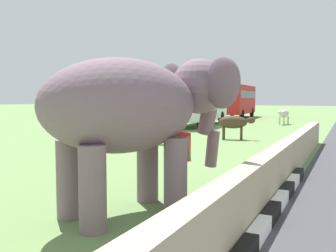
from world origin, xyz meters
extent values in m
cube|color=white|center=(2.80, 3.88, 0.12)|extent=(0.90, 0.20, 0.24)
cube|color=black|center=(3.70, 3.88, 0.12)|extent=(0.90, 0.20, 0.24)
cube|color=white|center=(4.60, 3.88, 0.12)|extent=(0.90, 0.20, 0.24)
cube|color=black|center=(5.50, 3.88, 0.12)|extent=(0.90, 0.20, 0.24)
cube|color=white|center=(6.40, 3.88, 0.12)|extent=(0.90, 0.20, 0.24)
cube|color=black|center=(7.30, 3.88, 0.12)|extent=(0.90, 0.20, 0.24)
cube|color=tan|center=(2.00, 4.18, 0.50)|extent=(28.00, 0.36, 1.00)
cylinder|color=slate|center=(3.84, 6.40, 0.70)|extent=(0.44, 0.44, 1.39)
cylinder|color=slate|center=(3.46, 5.59, 0.70)|extent=(0.44, 0.44, 1.39)
cylinder|color=slate|center=(2.29, 7.12, 0.70)|extent=(0.44, 0.44, 1.39)
cylinder|color=slate|center=(1.92, 6.30, 0.70)|extent=(0.44, 0.44, 1.39)
ellipsoid|color=slate|center=(2.88, 6.35, 1.99)|extent=(3.49, 2.75, 1.70)
sphere|color=slate|center=(4.57, 5.57, 2.37)|extent=(1.16, 1.16, 1.16)
ellipsoid|color=#D84C8C|center=(4.84, 5.45, 2.52)|extent=(0.60, 0.73, 0.44)
ellipsoid|color=slate|center=(4.77, 6.34, 2.42)|extent=(0.60, 0.92, 1.00)
ellipsoid|color=slate|center=(4.11, 4.92, 2.42)|extent=(0.60, 0.92, 1.00)
cylinder|color=slate|center=(4.84, 5.45, 1.82)|extent=(0.54, 0.65, 1.00)
cylinder|color=slate|center=(4.94, 5.40, 1.02)|extent=(0.39, 0.44, 0.83)
cone|color=beige|center=(4.90, 5.72, 1.92)|extent=(0.36, 0.57, 0.22)
cone|color=beige|center=(4.67, 5.22, 1.92)|extent=(0.36, 0.57, 0.22)
cylinder|color=navy|center=(4.40, 5.99, 0.41)|extent=(0.15, 0.15, 0.82)
cylinder|color=navy|center=(4.31, 5.81, 0.41)|extent=(0.15, 0.15, 0.82)
cube|color=red|center=(4.36, 5.90, 1.11)|extent=(0.40, 0.47, 0.58)
cylinder|color=#9E7251|center=(4.48, 6.13, 1.08)|extent=(0.13, 0.14, 0.52)
cylinder|color=#9E7251|center=(4.23, 5.67, 1.08)|extent=(0.15, 0.18, 0.53)
sphere|color=#9E7251|center=(4.36, 5.90, 1.54)|extent=(0.23, 0.23, 0.23)
cube|color=silver|center=(24.04, 13.40, 2.00)|extent=(9.53, 3.28, 3.00)
cube|color=#3F5160|center=(24.04, 13.40, 2.54)|extent=(8.78, 3.25, 0.76)
cylinder|color=black|center=(26.92, 14.80, 0.50)|extent=(1.02, 0.38, 1.00)
cylinder|color=black|center=(27.12, 12.51, 0.50)|extent=(1.02, 0.38, 1.00)
cylinder|color=black|center=(20.96, 14.29, 0.50)|extent=(1.02, 0.38, 1.00)
cylinder|color=black|center=(21.15, 12.00, 0.50)|extent=(1.02, 0.38, 1.00)
cube|color=#B21E1E|center=(36.45, 13.81, 2.00)|extent=(9.21, 3.10, 3.00)
cube|color=#3F5160|center=(36.45, 13.81, 2.54)|extent=(8.49, 3.09, 0.76)
cylinder|color=black|center=(39.27, 15.15, 0.50)|extent=(1.02, 0.37, 1.00)
cylinder|color=black|center=(39.42, 12.86, 0.50)|extent=(1.02, 0.37, 1.00)
cylinder|color=black|center=(33.48, 14.77, 0.50)|extent=(1.02, 0.37, 1.00)
cylinder|color=black|center=(33.64, 12.47, 0.50)|extent=(1.02, 0.37, 1.00)
cylinder|color=beige|center=(12.06, 10.54, 0.33)|extent=(0.12, 0.12, 0.65)
cylinder|color=beige|center=(12.29, 10.82, 0.33)|extent=(0.12, 0.12, 0.65)
cylinder|color=beige|center=(12.75, 9.96, 0.33)|extent=(0.12, 0.12, 0.65)
cylinder|color=beige|center=(12.98, 10.24, 0.33)|extent=(0.12, 0.12, 0.65)
ellipsoid|color=beige|center=(12.52, 10.39, 0.90)|extent=(1.53, 1.42, 0.66)
ellipsoid|color=beige|center=(11.81, 10.99, 1.00)|extent=(0.47, 0.46, 0.32)
cylinder|color=#473323|center=(15.92, 7.70, 0.33)|extent=(0.12, 0.12, 0.65)
cylinder|color=#473323|center=(15.57, 7.62, 0.33)|extent=(0.12, 0.12, 0.65)
cylinder|color=#473323|center=(15.71, 8.58, 0.33)|extent=(0.12, 0.12, 0.65)
cylinder|color=#473323|center=(15.36, 8.50, 0.33)|extent=(0.12, 0.12, 0.65)
ellipsoid|color=#473323|center=(15.64, 8.10, 0.90)|extent=(0.93, 1.60, 0.66)
ellipsoid|color=#473323|center=(15.85, 7.20, 1.00)|extent=(0.34, 0.45, 0.32)
cylinder|color=beige|center=(27.58, 7.41, 0.33)|extent=(0.12, 0.12, 0.65)
cylinder|color=beige|center=(27.65, 7.76, 0.33)|extent=(0.12, 0.12, 0.65)
cylinder|color=beige|center=(28.46, 7.22, 0.33)|extent=(0.12, 0.12, 0.65)
cylinder|color=beige|center=(28.53, 7.57, 0.33)|extent=(0.12, 0.12, 0.65)
ellipsoid|color=beige|center=(28.06, 7.49, 0.90)|extent=(1.59, 0.91, 0.66)
ellipsoid|color=beige|center=(27.15, 7.69, 1.00)|extent=(0.45, 0.34, 0.32)
ellipsoid|color=#6C755A|center=(55.00, 39.38, 0.00)|extent=(27.68, 22.15, 13.31)
camera|label=1|loc=(-2.60, 2.72, 2.11)|focal=39.01mm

